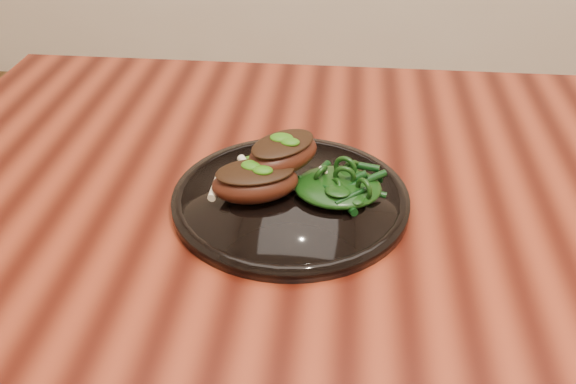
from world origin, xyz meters
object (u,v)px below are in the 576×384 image
object	(u,v)px
desk	(532,265)
greens_heap	(338,182)
plate	(291,199)
lamb_chop_front	(255,181)

from	to	relation	value
desk	greens_heap	world-z (taller)	greens_heap
desk	greens_heap	bearing A→B (deg)	-176.38
greens_heap	desk	bearing A→B (deg)	3.62
plate	lamb_chop_front	world-z (taller)	lamb_chop_front
lamb_chop_front	greens_heap	size ratio (longest dim) A/B	1.14
plate	greens_heap	world-z (taller)	greens_heap
plate	lamb_chop_front	xyz separation A→B (m)	(-0.04, -0.01, 0.03)
desk	plate	bearing A→B (deg)	-176.09
lamb_chop_front	greens_heap	world-z (taller)	lamb_chop_front
plate	desk	bearing A→B (deg)	3.91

